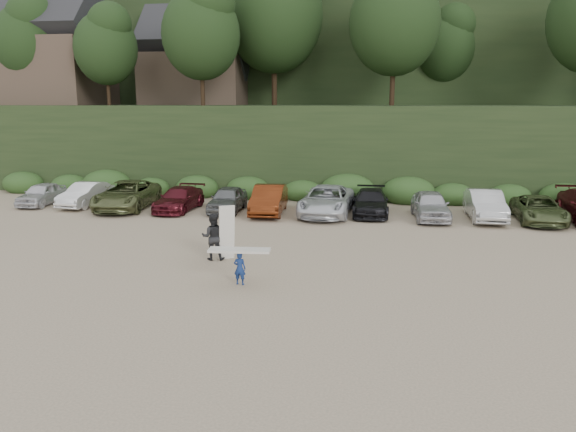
# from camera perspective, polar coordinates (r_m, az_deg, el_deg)

# --- Properties ---
(ground) EXTENTS (120.00, 120.00, 0.00)m
(ground) POSITION_cam_1_polar(r_m,az_deg,el_deg) (22.32, 1.58, -4.91)
(ground) COLOR tan
(ground) RESTS_ON ground
(hillside_backdrop) EXTENTS (90.00, 41.50, 28.00)m
(hillside_backdrop) POSITION_cam_1_polar(r_m,az_deg,el_deg) (57.42, 6.32, 16.47)
(hillside_backdrop) COLOR black
(hillside_backdrop) RESTS_ON ground
(parked_cars) EXTENTS (39.81, 6.30, 1.65)m
(parked_cars) POSITION_cam_1_polar(r_m,az_deg,el_deg) (31.71, 6.54, 1.43)
(parked_cars) COLOR silver
(parked_cars) RESTS_ON ground
(child_surfer) EXTENTS (2.20, 0.78, 1.29)m
(child_surfer) POSITION_cam_1_polar(r_m,az_deg,el_deg) (19.74, -4.94, -4.52)
(child_surfer) COLOR navy
(child_surfer) RESTS_ON ground
(adult_surfer) EXTENTS (1.43, 0.88, 2.25)m
(adult_surfer) POSITION_cam_1_polar(r_m,az_deg,el_deg) (22.90, -7.50, -2.06)
(adult_surfer) COLOR black
(adult_surfer) RESTS_ON ground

